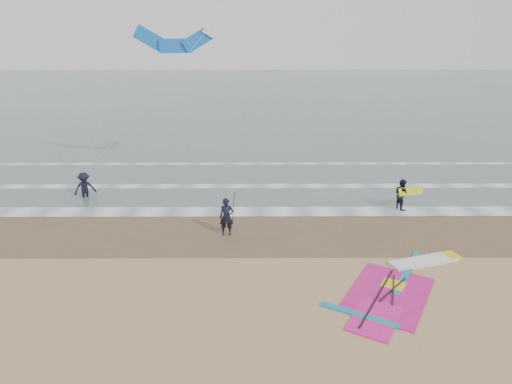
{
  "coord_description": "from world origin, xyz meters",
  "views": [
    {
      "loc": [
        -1.33,
        -12.31,
        8.45
      ],
      "look_at": [
        -1.24,
        5.0,
        2.2
      ],
      "focal_mm": 32.0,
      "sensor_mm": 36.0,
      "label": 1
    }
  ],
  "objects_px": {
    "windsurf_rig": "(401,285)",
    "person_wading": "(84,182)",
    "person_standing": "(227,217)",
    "person_walking": "(401,194)",
    "surf_kite": "(174,34)"
  },
  "relations": [
    {
      "from": "windsurf_rig",
      "to": "person_wading",
      "type": "height_order",
      "value": "person_wading"
    },
    {
      "from": "windsurf_rig",
      "to": "person_standing",
      "type": "xyz_separation_m",
      "value": [
        -6.27,
        4.18,
        0.79
      ]
    },
    {
      "from": "person_walking",
      "to": "windsurf_rig",
      "type": "bearing_deg",
      "value": 140.07
    },
    {
      "from": "person_standing",
      "to": "person_walking",
      "type": "distance_m",
      "value": 8.89
    },
    {
      "from": "windsurf_rig",
      "to": "person_standing",
      "type": "relative_size",
      "value": 3.55
    },
    {
      "from": "person_wading",
      "to": "person_standing",
      "type": "bearing_deg",
      "value": -61.97
    },
    {
      "from": "surf_kite",
      "to": "person_walking",
      "type": "bearing_deg",
      "value": -22.99
    },
    {
      "from": "windsurf_rig",
      "to": "surf_kite",
      "type": "bearing_deg",
      "value": 127.98
    },
    {
      "from": "windsurf_rig",
      "to": "person_standing",
      "type": "height_order",
      "value": "person_standing"
    },
    {
      "from": "person_walking",
      "to": "surf_kite",
      "type": "relative_size",
      "value": 0.18
    },
    {
      "from": "person_walking",
      "to": "person_wading",
      "type": "height_order",
      "value": "person_wading"
    },
    {
      "from": "person_standing",
      "to": "person_walking",
      "type": "relative_size",
      "value": 1.07
    },
    {
      "from": "person_standing",
      "to": "person_wading",
      "type": "height_order",
      "value": "person_wading"
    },
    {
      "from": "person_standing",
      "to": "person_wading",
      "type": "xyz_separation_m",
      "value": [
        -7.69,
        4.58,
        0.04
      ]
    },
    {
      "from": "person_wading",
      "to": "person_walking",
      "type": "bearing_deg",
      "value": -37.06
    }
  ]
}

